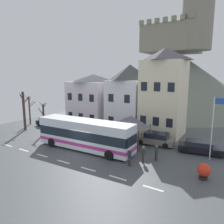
{
  "coord_description": "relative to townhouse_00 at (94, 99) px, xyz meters",
  "views": [
    {
      "loc": [
        13.92,
        -15.95,
        8.22
      ],
      "look_at": [
        1.24,
        4.5,
        3.92
      ],
      "focal_mm": 33.76,
      "sensor_mm": 36.0,
      "label": 1
    }
  ],
  "objects": [
    {
      "name": "flagpole",
      "position": [
        19.18,
        -6.68,
        -0.52
      ],
      "size": [
        0.95,
        0.1,
        6.14
      ],
      "color": "silver",
      "rests_on": "ground_plane"
    },
    {
      "name": "bus_shelter",
      "position": [
        10.66,
        -6.99,
        -1.18
      ],
      "size": [
        3.6,
        3.6,
        3.54
      ],
      "color": "#473D33",
      "rests_on": "ground_plane"
    },
    {
      "name": "bare_tree_00",
      "position": [
        -2.03,
        -8.95,
        -1.86
      ],
      "size": [
        1.88,
        1.77,
        4.45
      ],
      "color": "#47382D",
      "rests_on": "ground_plane"
    },
    {
      "name": "ground_plane",
      "position": [
        7.32,
        -12.39,
        -4.16
      ],
      "size": [
        40.0,
        60.0,
        0.07
      ],
      "color": "#484D51"
    },
    {
      "name": "townhouse_00",
      "position": [
        0.0,
        0.0,
        0.0
      ],
      "size": [
        6.55,
        6.85,
        8.27
      ],
      "color": "white",
      "rests_on": "ground_plane"
    },
    {
      "name": "townhouse_01",
      "position": [
        6.87,
        -0.18,
        0.71
      ],
      "size": [
        5.09,
        6.49,
        9.69
      ],
      "color": "white",
      "rests_on": "ground_plane"
    },
    {
      "name": "townhouse_02",
      "position": [
        12.28,
        -0.75,
        1.69
      ],
      "size": [
        5.19,
        5.35,
        11.64
      ],
      "color": "beige",
      "rests_on": "ground_plane"
    },
    {
      "name": "parked_car_02",
      "position": [
        17.98,
        -5.33,
        -3.49
      ],
      "size": [
        4.67,
        2.39,
        1.3
      ],
      "rotation": [
        0.0,
        0.0,
        0.13
      ],
      "color": "black",
      "rests_on": "ground_plane"
    },
    {
      "name": "bare_tree_01",
      "position": [
        -8.66,
        -6.21,
        -1.68
      ],
      "size": [
        1.71,
        1.06,
        4.87
      ],
      "color": "brown",
      "rests_on": "ground_plane"
    },
    {
      "name": "parked_car_03",
      "position": [
        -0.23,
        -5.92,
        -3.51
      ],
      "size": [
        4.04,
        2.38,
        1.25
      ],
      "rotation": [
        0.0,
        0.0,
        0.14
      ],
      "color": "maroon",
      "rests_on": "ground_plane"
    },
    {
      "name": "hilltop_castle",
      "position": [
        6.07,
        23.51,
        3.56
      ],
      "size": [
        40.46,
        40.46,
        23.7
      ],
      "color": "slate",
      "rests_on": "ground_plane"
    },
    {
      "name": "pedestrian_00",
      "position": [
        13.86,
        -10.85,
        -3.15
      ],
      "size": [
        0.36,
        0.36,
        1.64
      ],
      "color": "#38332D",
      "rests_on": "ground_plane"
    },
    {
      "name": "pedestrian_01",
      "position": [
        13.09,
        -12.18,
        -3.2
      ],
      "size": [
        0.34,
        0.34,
        1.67
      ],
      "color": "#38332D",
      "rests_on": "ground_plane"
    },
    {
      "name": "parked_car_01",
      "position": [
        -4.88,
        -5.64,
        -3.44
      ],
      "size": [
        4.3,
        1.86,
        1.42
      ],
      "rotation": [
        0.0,
        0.0,
        0.0
      ],
      "color": "black",
      "rests_on": "ground_plane"
    },
    {
      "name": "bare_tree_02",
      "position": [
        -6.09,
        -9.09,
        -1.17
      ],
      "size": [
        1.06,
        1.69,
        5.74
      ],
      "color": "#47382D",
      "rests_on": "ground_plane"
    },
    {
      "name": "parked_car_00",
      "position": [
        12.95,
        -5.19,
        -3.43
      ],
      "size": [
        4.61,
        2.25,
        1.45
      ],
      "rotation": [
        0.0,
        0.0,
        3.22
      ],
      "color": "slate",
      "rests_on": "ground_plane"
    },
    {
      "name": "transit_bus",
      "position": [
        6.9,
        -10.89,
        -2.47
      ],
      "size": [
        11.48,
        3.0,
        3.3
      ],
      "rotation": [
        0.0,
        0.0,
        0.03
      ],
      "color": "white",
      "rests_on": "ground_plane"
    },
    {
      "name": "pedestrian_02",
      "position": [
        14.73,
        -9.74,
        -3.35
      ],
      "size": [
        0.34,
        0.32,
        1.54
      ],
      "color": "#38332D",
      "rests_on": "ground_plane"
    },
    {
      "name": "harbour_buoy",
      "position": [
        19.21,
        -11.27,
        -3.41
      ],
      "size": [
        1.05,
        1.05,
        1.3
      ],
      "color": "black",
      "rests_on": "ground_plane"
    },
    {
      "name": "public_bench",
      "position": [
        8.55,
        -4.63,
        -3.67
      ],
      "size": [
        1.48,
        0.48,
        0.87
      ],
      "color": "#473828",
      "rests_on": "ground_plane"
    }
  ]
}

